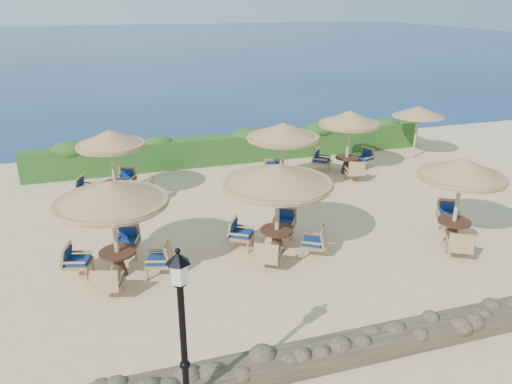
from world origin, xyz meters
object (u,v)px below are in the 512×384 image
at_px(cafe_set_4, 283,140).
at_px(cafe_set_1, 278,191).
at_px(lamp_post, 184,348).
at_px(extra_parasol, 418,111).
at_px(cafe_set_3, 112,156).
at_px(cafe_set_5, 349,131).
at_px(cafe_set_0, 113,211).
at_px(cafe_set_2, 461,181).

bearing_deg(cafe_set_4, cafe_set_1, -112.14).
xyz_separation_m(lamp_post, extra_parasol, (12.60, 12.00, 0.62)).
xyz_separation_m(cafe_set_3, cafe_set_4, (6.08, -0.87, 0.29)).
distance_m(cafe_set_3, cafe_set_5, 9.38).
bearing_deg(cafe_set_0, extra_parasol, 26.09).
xyz_separation_m(cafe_set_1, cafe_set_5, (5.13, 5.67, -0.06)).
xyz_separation_m(cafe_set_2, cafe_set_4, (-3.41, 5.54, 0.04)).
bearing_deg(cafe_set_1, cafe_set_3, 128.28).
height_order(extra_parasol, cafe_set_4, cafe_set_4).
distance_m(cafe_set_1, cafe_set_3, 6.85).
xyz_separation_m(cafe_set_2, cafe_set_3, (-9.48, 6.41, -0.25)).
relative_size(cafe_set_4, cafe_set_5, 1.03).
relative_size(cafe_set_0, cafe_set_1, 0.94).
distance_m(lamp_post, cafe_set_0, 5.48).
relative_size(cafe_set_0, cafe_set_4, 1.03).
xyz_separation_m(cafe_set_1, cafe_set_2, (5.24, -1.03, 0.06)).
xyz_separation_m(lamp_post, cafe_set_5, (8.71, 11.06, 0.28)).
height_order(cafe_set_2, cafe_set_5, same).
bearing_deg(cafe_set_1, extra_parasol, 36.20).
xyz_separation_m(extra_parasol, cafe_set_4, (-7.19, -2.10, -0.18)).
distance_m(extra_parasol, cafe_set_2, 8.52).
distance_m(cafe_set_0, cafe_set_4, 7.72).
height_order(lamp_post, cafe_set_5, lamp_post).
height_order(cafe_set_1, cafe_set_5, same).
bearing_deg(cafe_set_2, extra_parasol, 63.64).
relative_size(cafe_set_2, cafe_set_4, 0.99).
distance_m(lamp_post, cafe_set_5, 14.08).
height_order(extra_parasol, cafe_set_3, cafe_set_3).
xyz_separation_m(lamp_post, cafe_set_1, (3.58, 5.39, 0.34)).
bearing_deg(extra_parasol, cafe_set_0, -153.91).
bearing_deg(lamp_post, cafe_set_3, 93.55).
distance_m(lamp_post, extra_parasol, 17.41).
distance_m(cafe_set_0, cafe_set_1, 4.44).
bearing_deg(cafe_set_1, cafe_set_0, 179.83).
bearing_deg(cafe_set_1, cafe_set_5, 47.85).
bearing_deg(cafe_set_2, cafe_set_5, 90.94).
xyz_separation_m(cafe_set_1, cafe_set_3, (-4.24, 5.38, -0.19)).
bearing_deg(extra_parasol, cafe_set_3, -174.71).
xyz_separation_m(cafe_set_4, cafe_set_5, (3.30, 1.16, -0.16)).
height_order(extra_parasol, cafe_set_0, cafe_set_0).
xyz_separation_m(lamp_post, cafe_set_3, (-0.67, 10.77, 0.15)).
xyz_separation_m(lamp_post, cafe_set_4, (5.41, 9.90, 0.44)).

